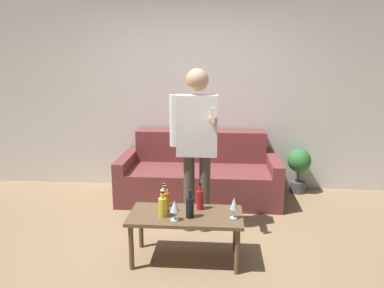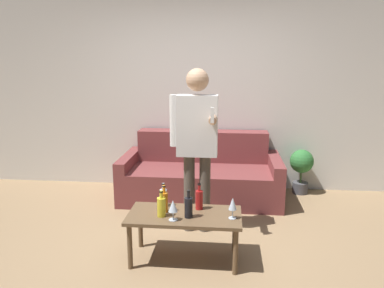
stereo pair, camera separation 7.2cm
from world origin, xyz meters
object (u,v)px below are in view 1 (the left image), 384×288
person_standing_front (197,137)px  bottle_orange (163,207)px  couch (199,175)px  coffee_table (186,220)px

person_standing_front → bottle_orange: bearing=-109.9°
couch → bottle_orange: 1.70m
person_standing_front → couch: bearing=91.5°
couch → bottle_orange: size_ratio=8.69×
couch → coffee_table: size_ratio=2.02×
coffee_table → person_standing_front: 0.87m
couch → person_standing_front: bearing=-88.5°
coffee_table → person_standing_front: (0.05, 0.61, 0.62)m
coffee_table → person_standing_front: bearing=85.0°
bottle_orange → person_standing_front: person_standing_front is taller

